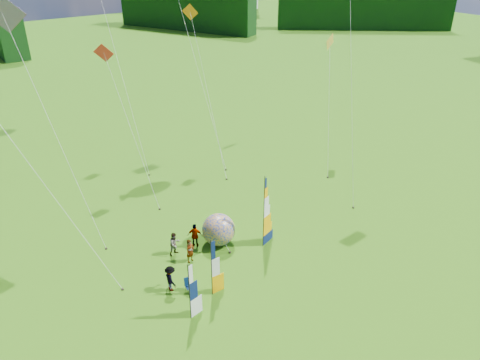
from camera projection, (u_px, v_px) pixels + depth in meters
ground at (292, 281)px, 28.31m from camera, size 220.00×220.00×0.00m
treeline_ring at (296, 225)px, 26.45m from camera, size 210.00×210.00×8.00m
feather_banner_main at (264, 214)px, 30.29m from camera, size 1.33×0.54×5.10m
side_banner_left at (212, 269)px, 26.39m from camera, size 1.02×0.11×3.69m
side_banner_far at (190, 293)px, 24.74m from camera, size 1.03×0.28×3.51m
bol_inflatable at (219, 230)px, 31.23m from camera, size 2.26×2.26×2.22m
spectator_a at (190, 251)px, 29.63m from camera, size 0.67×0.52×1.62m
spectator_b at (175, 244)px, 30.31m from camera, size 0.84×0.50×1.62m
spectator_c at (170, 279)px, 27.21m from camera, size 0.44×1.09×1.66m
spectator_d at (195, 236)px, 31.04m from camera, size 1.04×0.99×1.74m
camp_chair at (190, 286)px, 27.22m from camera, size 0.60×0.60×0.92m
kite_whale at (190, 33)px, 40.47m from camera, size 7.15×15.18×22.13m
kite_rainbow_delta at (52, 118)px, 29.38m from camera, size 10.24×13.46×16.79m
kite_parafoil at (353, 66)px, 34.32m from camera, size 8.55×11.00×20.13m
small_kite_red at (131, 123)px, 35.56m from camera, size 5.49×10.27×11.77m
small_kite_orange at (208, 88)px, 40.00m from camera, size 5.70×10.75×13.85m
small_kite_yellow at (330, 101)px, 40.74m from camera, size 9.64×10.15×11.45m
small_kite_pink at (44, 177)px, 26.11m from camera, size 9.63×11.63×13.14m
small_kite_green at (122, 72)px, 40.94m from camera, size 7.17×12.91×15.82m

